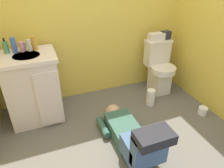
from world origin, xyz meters
TOP-DOWN VIEW (x-y plane):
  - ground_plane at (0.00, 0.00)m, footprint 3.04×2.98m
  - wall_back at (0.00, 1.03)m, footprint 2.70×0.08m
  - toilet at (0.89, 0.70)m, footprint 0.36×0.46m
  - vanity_cabinet at (-0.82, 0.66)m, footprint 0.60×0.53m
  - faucet at (-0.83, 0.81)m, footprint 0.02×0.02m
  - person_plumber at (0.02, -0.22)m, footprint 0.39×1.06m
  - tissue_box at (0.85, 0.79)m, footprint 0.22×0.11m
  - toiletry_bag at (1.00, 0.79)m, footprint 0.12×0.09m
  - soap_dispenser at (-1.02, 0.79)m, footprint 0.06×0.06m
  - bottle_blue at (-0.93, 0.77)m, footprint 0.06×0.06m
  - bottle_pink at (-0.86, 0.78)m, footprint 0.05×0.05m
  - bottle_clear at (-0.78, 0.77)m, footprint 0.04×0.04m
  - bottle_amber at (-0.72, 0.78)m, footprint 0.06×0.06m
  - paper_towel_roll at (0.59, 0.38)m, footprint 0.11×0.11m
  - toilet_paper_roll at (1.11, -0.04)m, footprint 0.11×0.11m

SIDE VIEW (x-z plane):
  - ground_plane at x=0.00m, z-range -0.04..0.00m
  - toilet_paper_roll at x=1.11m, z-range 0.00..0.10m
  - paper_towel_roll at x=0.59m, z-range 0.00..0.23m
  - person_plumber at x=0.02m, z-range -0.08..0.44m
  - toilet at x=0.89m, z-range -0.01..0.74m
  - vanity_cabinet at x=-0.82m, z-range 0.01..0.83m
  - tissue_box at x=0.85m, z-range 0.75..0.85m
  - toiletry_bag at x=1.00m, z-range 0.75..0.86m
  - faucet at x=-0.83m, z-range 0.82..0.92m
  - bottle_pink at x=-0.86m, z-range 0.82..0.93m
  - bottle_clear at x=-0.78m, z-range 0.82..0.95m
  - soap_dispenser at x=-1.02m, z-range 0.80..0.97m
  - bottle_amber at x=-0.72m, z-range 0.82..0.98m
  - bottle_blue at x=-0.93m, z-range 0.82..0.99m
  - wall_back at x=0.00m, z-range 0.00..2.40m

